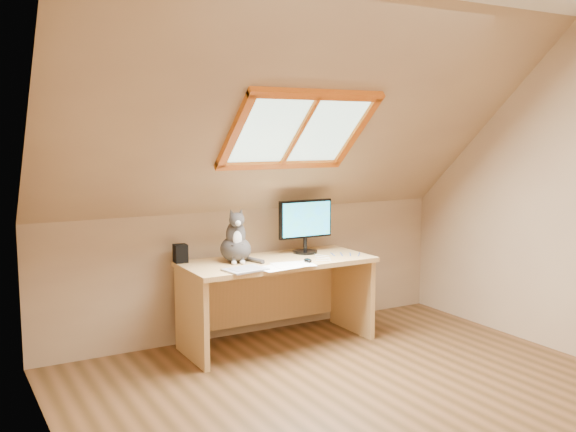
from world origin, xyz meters
TOP-DOWN VIEW (x-y plane):
  - ground at (0.00, 0.00)m, footprint 3.50×3.50m
  - room_shell at (0.00, -0.09)m, footprint 3.52×3.52m
  - desk at (0.01, 1.44)m, footprint 1.44×0.63m
  - monitor at (0.33, 1.49)m, footprint 0.46×0.19m
  - cat at (-0.30, 1.45)m, footprint 0.28×0.31m
  - desk_speaker at (-0.66, 1.63)m, footprint 0.10×0.10m
  - graphics_tablet at (-0.36, 1.15)m, footprint 0.31×0.24m
  - mouse at (0.16, 1.17)m, footprint 0.06×0.10m
  - papers at (-0.07, 1.12)m, footprint 0.33×0.27m
  - cables at (0.48, 1.26)m, footprint 0.51×0.26m

SIDE VIEW (x-z plane):
  - ground at x=0.00m, z-range 0.00..0.00m
  - desk at x=0.01m, z-range 0.12..0.78m
  - papers at x=-0.07m, z-range 0.66..0.66m
  - cables at x=0.48m, z-range 0.66..0.67m
  - graphics_tablet at x=-0.36m, z-range 0.66..0.67m
  - mouse at x=0.16m, z-range 0.66..0.69m
  - desk_speaker at x=-0.66m, z-range 0.66..0.79m
  - cat at x=-0.30m, z-range 0.60..1.01m
  - monitor at x=0.33m, z-range 0.69..1.11m
  - room_shell at x=0.00m, z-range 0.23..2.64m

